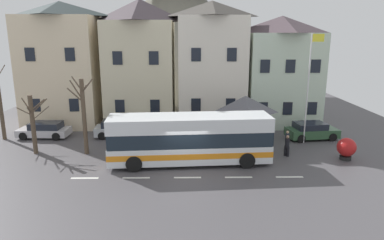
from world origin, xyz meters
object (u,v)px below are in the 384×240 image
object	(u,v)px
transit_bus	(190,140)
pedestrian_02	(287,141)
pedestrian_00	(287,146)
harbour_buoy	(346,148)
pedestrian_01	(246,141)
bare_tree_00	(33,123)
public_bench	(212,129)
parked_car_01	(45,130)
hilltop_castle	(177,28)
bare_tree_01	(84,114)
bare_tree_02	(0,100)
flagpole	(309,82)
bus_shelter	(245,104)
townhouse_00	(64,64)
townhouse_01	(141,63)
townhouse_02	(211,64)
townhouse_03	(280,70)
parked_car_02	(311,131)
parked_car_00	(119,129)

from	to	relation	value
transit_bus	pedestrian_02	distance (m)	7.41
pedestrian_00	harbour_buoy	size ratio (longest dim) A/B	0.99
pedestrian_01	bare_tree_00	world-z (taller)	bare_tree_00
public_bench	parked_car_01	bearing A→B (deg)	-177.82
hilltop_castle	pedestrian_00	size ratio (longest dim) A/B	24.46
bare_tree_01	bare_tree_02	distance (m)	8.36
hilltop_castle	public_bench	xyz separation A→B (m)	(3.60, -25.59, -8.63)
flagpole	public_bench	bearing A→B (deg)	161.91
pedestrian_00	bus_shelter	bearing A→B (deg)	128.49
harbour_buoy	townhouse_00	bearing A→B (deg)	154.57
public_bench	bare_tree_02	bearing A→B (deg)	-176.54
pedestrian_01	bare_tree_00	size ratio (longest dim) A/B	0.38
transit_bus	bare_tree_02	xyz separation A→B (m)	(-14.79, 5.48, 1.56)
townhouse_00	townhouse_01	world-z (taller)	townhouse_01
transit_bus	flagpole	xyz separation A→B (m)	(8.90, 4.21, 3.13)
townhouse_02	bare_tree_00	xyz separation A→B (m)	(-12.87, -8.54, -3.31)
flagpole	bare_tree_02	size ratio (longest dim) A/B	1.35
pedestrian_02	transit_bus	bearing A→B (deg)	-161.43
townhouse_03	bare_tree_01	bearing A→B (deg)	-149.83
pedestrian_01	bare_tree_02	size ratio (longest dim) A/B	0.26
transit_bus	townhouse_01	bearing A→B (deg)	107.52
bare_tree_01	bus_shelter	bearing A→B (deg)	11.73
parked_car_01	pedestrian_02	world-z (taller)	pedestrian_02
pedestrian_00	harbour_buoy	world-z (taller)	harbour_buoy
hilltop_castle	bare_tree_02	distance (m)	30.24
townhouse_03	townhouse_02	bearing A→B (deg)	-175.70
parked_car_01	bare_tree_02	world-z (taller)	bare_tree_02
townhouse_00	bare_tree_01	size ratio (longest dim) A/B	2.02
townhouse_03	bare_tree_02	size ratio (longest dim) A/B	1.59
pedestrian_02	harbour_buoy	xyz separation A→B (m)	(3.44, -1.87, 0.06)
flagpole	bus_shelter	bearing A→B (deg)	179.03
bus_shelter	bare_tree_00	distance (m)	15.23
townhouse_03	hilltop_castle	xyz separation A→B (m)	(-10.15, 21.05, 4.21)
flagpole	bare_tree_01	distance (m)	16.42
townhouse_02	hilltop_castle	bearing A→B (deg)	99.88
townhouse_00	pedestrian_02	world-z (taller)	townhouse_00
transit_bus	parked_car_02	size ratio (longest dim) A/B	2.53
hilltop_castle	bare_tree_01	xyz separation A→B (m)	(-5.56, -30.18, -6.27)
townhouse_03	public_bench	bearing A→B (deg)	-145.27
parked_car_00	harbour_buoy	distance (m)	17.09
bare_tree_01	parked_car_00	bearing A→B (deg)	70.02
pedestrian_01	transit_bus	bearing A→B (deg)	-151.73
townhouse_03	hilltop_castle	world-z (taller)	hilltop_castle
harbour_buoy	pedestrian_00	bearing A→B (deg)	168.66
townhouse_02	harbour_buoy	xyz separation A→B (m)	(8.36, -10.08, -4.69)
townhouse_00	public_bench	xyz separation A→B (m)	(13.30, -4.36, -5.03)
townhouse_02	transit_bus	xyz separation A→B (m)	(-2.06, -10.55, -3.92)
townhouse_00	pedestrian_01	distance (m)	18.30
townhouse_03	bare_tree_02	distance (m)	23.96
townhouse_00	pedestrian_01	xyz separation A→B (m)	(15.41, -8.69, -4.67)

